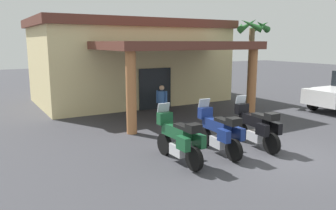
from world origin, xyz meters
name	(u,v)px	position (x,y,z in m)	size (l,w,h in m)	color
ground_plane	(277,154)	(0.00, 0.00, 0.00)	(80.00, 80.00, 0.00)	#38383D
motel_building	(132,60)	(-0.05, 11.13, 2.36)	(10.87, 10.66, 4.62)	beige
motorcycle_green	(179,139)	(-3.04, 0.87, 0.70)	(0.72, 2.21, 1.61)	black
motorcycle_blue	(219,132)	(-1.57, 0.91, 0.70)	(0.72, 2.21, 1.61)	black
motorcycle_black	(256,127)	(-0.10, 0.84, 0.70)	(0.73, 2.21, 1.61)	black
pedestrian	(162,101)	(-1.12, 5.44, 0.92)	(0.32, 0.47, 1.61)	brown
palm_tree_near_portico	(252,39)	(5.40, 7.09, 3.56)	(1.83, 1.98, 4.83)	brown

